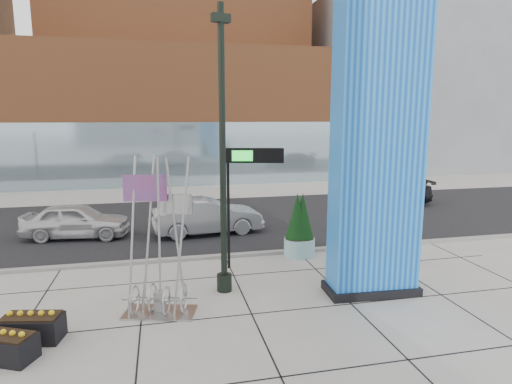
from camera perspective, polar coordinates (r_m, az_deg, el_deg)
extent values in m
plane|color=#9E9991|center=(13.17, -5.92, -14.44)|extent=(160.00, 160.00, 0.00)
cube|color=black|center=(22.62, -8.89, -3.98)|extent=(80.00, 12.00, 0.02)
cube|color=gray|center=(16.85, -7.54, -8.68)|extent=(80.00, 0.30, 0.12)
cube|color=#97522B|center=(38.98, -9.30, 10.00)|extent=(34.00, 10.00, 11.00)
cube|color=#8CA5B2|center=(34.32, -8.68, 5.01)|extent=(34.00, 0.60, 5.00)
cube|color=slate|center=(51.83, 19.84, 13.40)|extent=(20.00, 18.00, 18.00)
cube|color=blue|center=(13.19, 15.93, 6.50)|extent=(2.67, 1.18, 9.44)
cube|color=black|center=(14.20, 15.02, -12.30)|extent=(2.89, 1.40, 0.26)
cylinder|color=black|center=(12.89, -4.47, 4.98)|extent=(0.19, 0.19, 8.63)
cylinder|color=black|center=(13.85, -4.24, -11.93)|extent=(0.47, 0.47, 0.54)
cube|color=black|center=(13.13, -4.72, 22.11)|extent=(0.58, 0.37, 0.24)
cube|color=#B4B6B9|center=(12.74, -12.68, -15.39)|extent=(2.15, 1.45, 0.05)
cylinder|color=#B4B6B9|center=(11.82, -16.13, -6.16)|extent=(0.08, 0.08, 4.46)
cylinder|color=#B4B6B9|center=(12.10, -14.35, -5.70)|extent=(0.08, 0.08, 4.46)
cylinder|color=#B4B6B9|center=(11.88, -12.65, -5.92)|extent=(0.08, 0.08, 4.46)
cylinder|color=#B4B6B9|center=(12.14, -10.76, -5.51)|extent=(0.08, 0.08, 4.46)
cylinder|color=#B4B6B9|center=(11.76, -9.60, -5.98)|extent=(0.08, 0.08, 4.46)
torus|color=#B4B6B9|center=(12.52, -15.90, -13.99)|extent=(0.27, 0.80, 0.81)
torus|color=#B4B6B9|center=(12.66, -13.79, -13.61)|extent=(0.27, 0.80, 0.81)
torus|color=#B4B6B9|center=(12.49, -11.70, -13.87)|extent=(0.27, 0.80, 0.81)
torus|color=#B4B6B9|center=(12.66, -9.64, -13.45)|extent=(0.27, 0.80, 0.81)
cube|color=red|center=(11.69, -14.65, 0.45)|extent=(1.15, 0.26, 0.71)
cube|color=#B4B6B9|center=(11.85, -10.67, -1.45)|extent=(0.85, 0.35, 0.53)
cylinder|color=gray|center=(12.71, -12.73, -14.05)|extent=(0.32, 0.32, 0.62)
cylinder|color=black|center=(15.25, -3.70, -2.43)|extent=(0.10, 0.10, 4.31)
cube|color=black|center=(15.12, -0.31, 4.96)|extent=(2.04, 0.64, 0.51)
cube|color=#19D833|center=(14.93, -1.77, 4.89)|extent=(0.71, 0.18, 0.36)
cylinder|color=#9CD0D2|center=(17.02, 17.51, -7.77)|extent=(1.07, 1.07, 0.75)
cylinder|color=black|center=(16.91, 17.57, -6.57)|extent=(0.98, 0.98, 0.06)
cone|color=black|center=(16.67, 17.75, -3.40)|extent=(0.96, 0.96, 1.92)
cylinder|color=#9CD0D2|center=(17.18, 6.15, -7.26)|extent=(1.01, 1.01, 0.71)
cylinder|color=black|center=(17.08, 6.18, -6.13)|extent=(0.93, 0.93, 0.06)
cone|color=black|center=(16.85, 6.23, -3.15)|extent=(0.91, 0.91, 1.82)
cylinder|color=#9CD0D2|center=(17.11, 5.45, -7.31)|extent=(1.01, 1.01, 0.71)
cylinder|color=black|center=(17.01, 5.47, -6.18)|extent=(0.93, 0.93, 0.06)
cone|color=black|center=(16.78, 5.52, -3.19)|extent=(0.91, 0.91, 1.82)
cube|color=black|center=(11.75, -30.46, -17.47)|extent=(1.51, 1.18, 0.58)
cube|color=black|center=(11.62, -30.60, -16.11)|extent=(1.38, 1.05, 0.06)
cube|color=black|center=(12.33, -27.69, -15.83)|extent=(1.53, 0.97, 0.61)
cube|color=black|center=(12.19, -27.82, -14.45)|extent=(1.41, 0.85, 0.06)
imported|color=silver|center=(20.99, -22.83, -3.57)|extent=(4.84, 2.44, 1.58)
imported|color=#929499|center=(20.14, -6.46, -3.26)|extent=(5.21, 2.30, 1.66)
imported|color=black|center=(27.66, 17.17, -0.11)|extent=(5.43, 2.29, 1.56)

